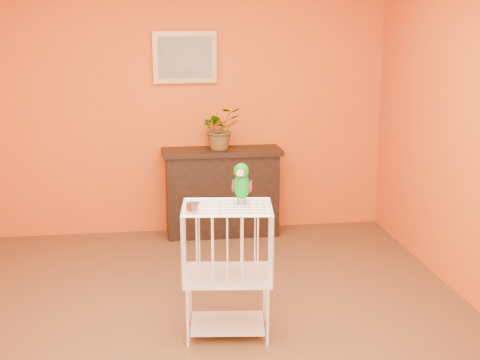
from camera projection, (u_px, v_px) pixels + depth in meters
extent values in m
plane|color=brown|center=(211.00, 319.00, 5.37)|extent=(4.50, 4.50, 0.00)
plane|color=#EA5A16|center=(185.00, 103.00, 7.24)|extent=(4.00, 0.00, 4.00)
plane|color=#EA5A16|center=(268.00, 245.00, 2.91)|extent=(4.00, 0.00, 4.00)
cube|color=black|center=(222.00, 194.00, 7.30)|extent=(1.09, 0.36, 0.82)
cube|color=black|center=(222.00, 152.00, 7.20)|extent=(1.17, 0.42, 0.05)
cube|color=black|center=(224.00, 198.00, 7.14)|extent=(0.77, 0.02, 0.41)
cube|color=brown|center=(200.00, 205.00, 7.24)|extent=(0.05, 0.16, 0.26)
cube|color=#39562B|center=(207.00, 205.00, 7.25)|extent=(0.05, 0.16, 0.26)
cube|color=brown|center=(215.00, 205.00, 7.27)|extent=(0.05, 0.16, 0.26)
cube|color=#39562B|center=(224.00, 204.00, 7.28)|extent=(0.05, 0.16, 0.26)
cube|color=brown|center=(234.00, 204.00, 7.29)|extent=(0.05, 0.16, 0.26)
imported|color=#26722D|center=(221.00, 134.00, 7.11)|extent=(0.49, 0.52, 0.32)
cube|color=#A2743A|center=(185.00, 57.00, 7.11)|extent=(0.62, 0.03, 0.50)
cube|color=gray|center=(185.00, 57.00, 7.10)|extent=(0.52, 0.01, 0.40)
cube|color=white|center=(228.00, 323.00, 5.12)|extent=(0.55, 0.45, 0.02)
cube|color=white|center=(227.00, 275.00, 5.04)|extent=(0.65, 0.53, 0.04)
cube|color=white|center=(227.00, 207.00, 4.93)|extent=(0.65, 0.53, 0.01)
cylinder|color=white|center=(187.00, 318.00, 4.88)|extent=(0.02, 0.02, 0.41)
cylinder|color=white|center=(268.00, 317.00, 4.89)|extent=(0.02, 0.02, 0.41)
cylinder|color=white|center=(190.00, 295.00, 5.28)|extent=(0.02, 0.02, 0.41)
cylinder|color=white|center=(264.00, 294.00, 5.29)|extent=(0.02, 0.02, 0.41)
cylinder|color=silver|center=(193.00, 208.00, 4.77)|extent=(0.09, 0.09, 0.06)
cylinder|color=#59544C|center=(238.00, 201.00, 4.99)|extent=(0.01, 0.01, 0.04)
cylinder|color=#59544C|center=(245.00, 201.00, 4.99)|extent=(0.01, 0.01, 0.04)
ellipsoid|color=#0F8913|center=(242.00, 186.00, 4.96)|extent=(0.15, 0.18, 0.21)
ellipsoid|color=#0F8913|center=(241.00, 171.00, 4.91)|extent=(0.13, 0.13, 0.10)
cone|color=orange|center=(240.00, 174.00, 4.86)|extent=(0.06, 0.08, 0.07)
cone|color=black|center=(241.00, 176.00, 4.88)|extent=(0.03, 0.03, 0.03)
sphere|color=black|center=(236.00, 170.00, 4.89)|extent=(0.01, 0.01, 0.01)
sphere|color=black|center=(246.00, 170.00, 4.88)|extent=(0.01, 0.01, 0.01)
ellipsoid|color=#A50C0C|center=(233.00, 187.00, 4.98)|extent=(0.04, 0.07, 0.07)
ellipsoid|color=navy|center=(250.00, 187.00, 4.97)|extent=(0.04, 0.07, 0.07)
cone|color=#0F8913|center=(243.00, 193.00, 5.05)|extent=(0.10, 0.16, 0.11)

